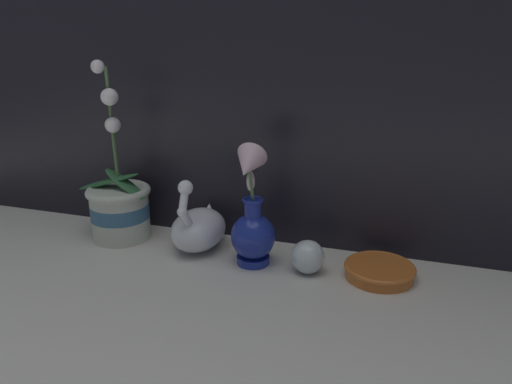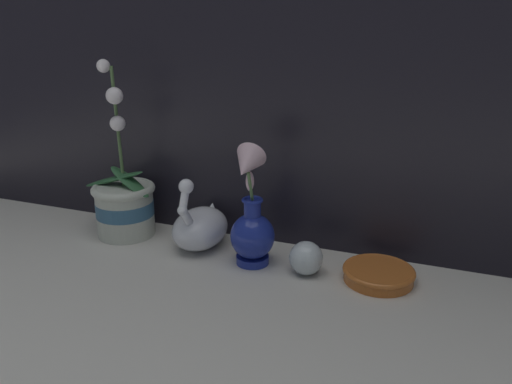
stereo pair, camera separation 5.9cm
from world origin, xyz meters
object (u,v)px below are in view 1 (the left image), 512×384
glass_sphere (308,257)px  amber_dish (380,270)px  orchid_potted_plant (119,205)px  swan_figurine (199,227)px  blue_vase (252,223)px

glass_sphere → amber_dish: bearing=9.1°
orchid_potted_plant → amber_dish: size_ratio=2.89×
swan_figurine → blue_vase: size_ratio=0.68×
glass_sphere → orchid_potted_plant: bearing=175.0°
swan_figurine → amber_dish: (0.42, -0.02, -0.04)m
blue_vase → glass_sphere: bearing=-0.2°
swan_figurine → glass_sphere: (0.27, -0.05, -0.02)m
blue_vase → amber_dish: size_ratio=1.87×
glass_sphere → amber_dish: size_ratio=0.49×
swan_figurine → blue_vase: 0.16m
orchid_potted_plant → blue_vase: orchid_potted_plant is taller
swan_figurine → amber_dish: bearing=-2.9°
glass_sphere → blue_vase: bearing=179.8°
orchid_potted_plant → amber_dish: (0.64, -0.02, -0.07)m
glass_sphere → amber_dish: (0.15, 0.02, -0.02)m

